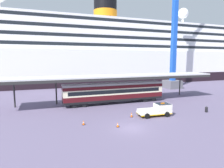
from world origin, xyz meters
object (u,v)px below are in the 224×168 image
Objects in this scene: traffic_cone_near at (118,125)px; quay_bollard at (206,109)px; traffic_cone_mid at (84,123)px; train_carriage at (115,92)px; dockside_crane at (178,19)px; cruise_ship at (106,54)px; traffic_cone_far at (132,115)px; service_truck at (157,109)px.

traffic_cone_near is 16.63m from quay_bollard.
traffic_cone_mid reaches higher than traffic_cone_near.
train_carriage is 32.98× the size of traffic_cone_mid.
dockside_crane is 66.93× the size of quay_bollard.
train_carriage is 0.32× the size of dockside_crane.
quay_bollard reaches higher than traffic_cone_near.
cruise_ship is 39.00m from train_carriage.
quay_bollard is (20.58, -0.81, 0.21)m from traffic_cone_mid.
traffic_cone_near is 4.86m from traffic_cone_far.
traffic_cone_far is (-4.09, 0.69, -0.62)m from service_truck.
traffic_cone_mid is at bearing -178.70° from service_truck.
traffic_cone_near is 43.96m from dockside_crane.
dockside_crane is (33.23, 23.51, 20.28)m from traffic_cone_mid.
service_truck is (3.21, -10.29, -1.31)m from train_carriage.
cruise_ship is 49.11m from quay_bollard.
quay_bollard is at bearing -117.48° from dockside_crane.
dockside_crane reaches higher than traffic_cone_near.
quay_bollard reaches higher than traffic_cone_far.
quay_bollard is (12.98, -1.76, 0.15)m from traffic_cone_far.
traffic_cone_mid is (-18.81, -47.15, -10.61)m from cruise_ship.
cruise_ship is at bearing 81.36° from service_truck.
traffic_cone_near is at bearing -161.25° from service_truck.
traffic_cone_far is at bearing -138.65° from dockside_crane.
service_truck is at bearing 1.30° from traffic_cone_mid.
traffic_cone_mid is at bearing -144.72° from dockside_crane.
train_carriage is at bearing 51.22° from traffic_cone_mid.
traffic_cone_mid is (-8.48, -10.55, -2.00)m from train_carriage.
traffic_cone_mid is (-4.03, 2.34, 0.00)m from traffic_cone_near.
service_truck is at bearing 18.75° from traffic_cone_near.
train_carriage is 33.35× the size of traffic_cone_near.
dockside_crane is 33.98m from quay_bollard.
traffic_cone_near is (-14.79, -49.49, -10.61)m from cruise_ship.
traffic_cone_mid is at bearing 177.74° from quay_bollard.
traffic_cone_mid is at bearing -128.78° from train_carriage.
traffic_cone_far is (7.60, 0.95, 0.06)m from traffic_cone_mid.
traffic_cone_mid is 20.60m from quay_bollard.
traffic_cone_far is (3.57, 3.29, 0.07)m from traffic_cone_near.
cruise_ship is 48.45m from service_truck.
train_carriage is 3.82× the size of service_truck.
service_truck reaches higher than quay_bollard.
train_carriage is at bearing 70.95° from traffic_cone_near.
dockside_crane is at bearing -58.63° from cruise_ship.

